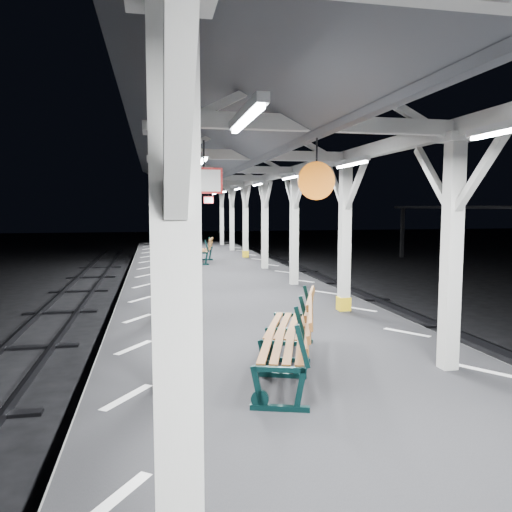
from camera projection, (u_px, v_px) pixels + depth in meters
name	position (u px, v px, depth m)	size (l,w,h in m)	color
ground	(278.00, 395.00, 8.80)	(120.00, 120.00, 0.00)	black
platform	(278.00, 368.00, 8.75)	(6.00, 50.00, 1.00)	black
hazard_stripes_left	(134.00, 347.00, 8.21)	(1.00, 48.00, 0.01)	silver
hazard_stripes_right	(407.00, 332.00, 9.19)	(1.00, 48.00, 0.01)	silver
canopy	(279.00, 132.00, 8.33)	(5.40, 49.00, 4.65)	silver
bench_near	(293.00, 343.00, 6.49)	(1.23, 2.00, 1.02)	black
bench_mid	(295.00, 324.00, 7.59)	(1.29, 1.98, 1.01)	black
bench_far	(205.00, 250.00, 20.75)	(1.05, 1.99, 1.02)	black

